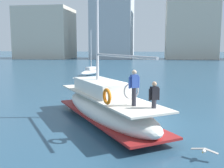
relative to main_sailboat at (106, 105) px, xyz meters
name	(u,v)px	position (x,y,z in m)	size (l,w,h in m)	color
ground_plane	(142,123)	(1.94, 0.07, -0.90)	(400.00, 400.00, 0.00)	#284C66
main_sailboat	(106,105)	(0.00, 0.00, 0.00)	(7.39, 9.29, 12.37)	white
moored_sloop_near	(90,72)	(-6.30, 23.21, -0.40)	(2.41, 4.77, 6.28)	silver
seagull	(204,150)	(4.33, -4.30, -0.56)	(0.93, 0.52, 0.17)	silver
waterfront_buildings	(151,26)	(1.60, 76.39, 9.84)	(86.04, 17.55, 25.18)	beige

